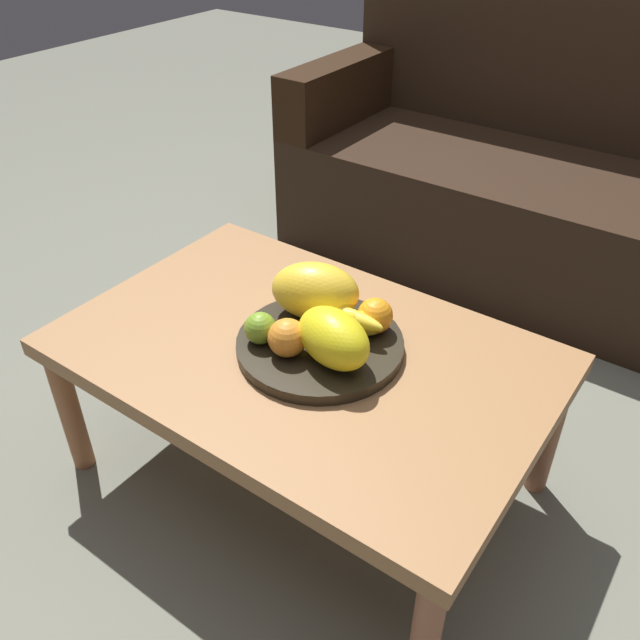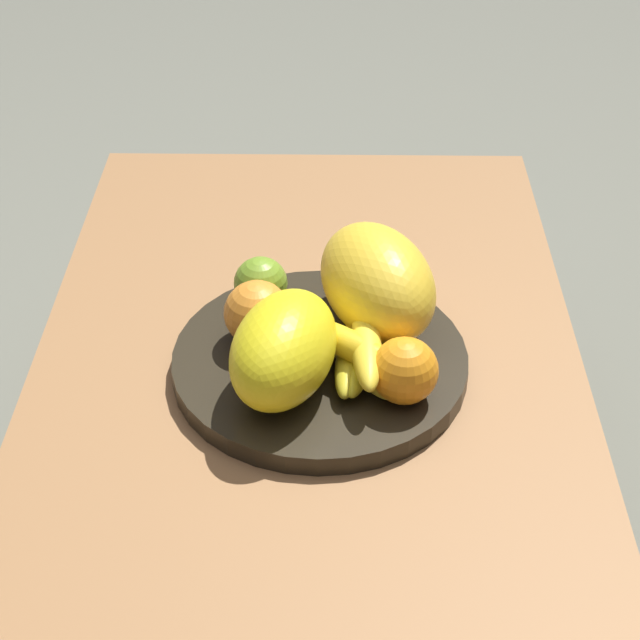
{
  "view_description": "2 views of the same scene",
  "coord_description": "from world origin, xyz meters",
  "px_view_note": "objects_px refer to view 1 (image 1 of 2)",
  "views": [
    {
      "loc": [
        0.66,
        -0.86,
        1.23
      ],
      "look_at": [
        0.03,
        0.02,
        0.46
      ],
      "focal_mm": 37.14,
      "sensor_mm": 36.0,
      "label": 1
    },
    {
      "loc": [
        0.97,
        0.03,
        1.17
      ],
      "look_at": [
        0.03,
        0.02,
        0.46
      ],
      "focal_mm": 58.32,
      "sensor_mm": 36.0,
      "label": 2
    }
  ],
  "objects_px": {
    "coffee_table": "(303,363)",
    "orange_front": "(375,316)",
    "orange_left": "(287,338)",
    "apple_front": "(260,328)",
    "melon_large_front": "(333,338)",
    "banana_bunch": "(344,324)",
    "couch": "(547,186)",
    "melon_smaller_beside": "(315,291)",
    "fruit_bowl": "(320,345)"
  },
  "relations": [
    {
      "from": "coffee_table",
      "to": "apple_front",
      "type": "xyz_separation_m",
      "value": [
        -0.06,
        -0.06,
        0.1
      ]
    },
    {
      "from": "orange_left",
      "to": "apple_front",
      "type": "height_order",
      "value": "orange_left"
    },
    {
      "from": "coffee_table",
      "to": "melon_smaller_beside",
      "type": "distance_m",
      "value": 0.15
    },
    {
      "from": "coffee_table",
      "to": "apple_front",
      "type": "height_order",
      "value": "apple_front"
    },
    {
      "from": "melon_large_front",
      "to": "melon_smaller_beside",
      "type": "bearing_deg",
      "value": 138.65
    },
    {
      "from": "fruit_bowl",
      "to": "melon_large_front",
      "type": "height_order",
      "value": "melon_large_front"
    },
    {
      "from": "apple_front",
      "to": "melon_large_front",
      "type": "bearing_deg",
      "value": 12.77
    },
    {
      "from": "fruit_bowl",
      "to": "orange_front",
      "type": "height_order",
      "value": "orange_front"
    },
    {
      "from": "melon_large_front",
      "to": "orange_front",
      "type": "bearing_deg",
      "value": 84.08
    },
    {
      "from": "fruit_bowl",
      "to": "orange_front",
      "type": "xyz_separation_m",
      "value": [
        0.07,
        0.09,
        0.05
      ]
    },
    {
      "from": "couch",
      "to": "melon_smaller_beside",
      "type": "xyz_separation_m",
      "value": [
        -0.11,
        -1.18,
        0.17
      ]
    },
    {
      "from": "melon_large_front",
      "to": "apple_front",
      "type": "bearing_deg",
      "value": -167.23
    },
    {
      "from": "couch",
      "to": "banana_bunch",
      "type": "height_order",
      "value": "couch"
    },
    {
      "from": "orange_left",
      "to": "melon_smaller_beside",
      "type": "bearing_deg",
      "value": 103.43
    },
    {
      "from": "fruit_bowl",
      "to": "orange_front",
      "type": "bearing_deg",
      "value": 51.77
    },
    {
      "from": "fruit_bowl",
      "to": "apple_front",
      "type": "distance_m",
      "value": 0.13
    },
    {
      "from": "apple_front",
      "to": "banana_bunch",
      "type": "bearing_deg",
      "value": 42.71
    },
    {
      "from": "melon_smaller_beside",
      "to": "couch",
      "type": "bearing_deg",
      "value": 84.85
    },
    {
      "from": "coffee_table",
      "to": "melon_smaller_beside",
      "type": "xyz_separation_m",
      "value": [
        -0.03,
        0.08,
        0.13
      ]
    },
    {
      "from": "coffee_table",
      "to": "banana_bunch",
      "type": "bearing_deg",
      "value": 42.65
    },
    {
      "from": "coffee_table",
      "to": "melon_smaller_beside",
      "type": "bearing_deg",
      "value": 108.71
    },
    {
      "from": "melon_smaller_beside",
      "to": "banana_bunch",
      "type": "distance_m",
      "value": 0.1
    },
    {
      "from": "coffee_table",
      "to": "melon_large_front",
      "type": "distance_m",
      "value": 0.15
    },
    {
      "from": "fruit_bowl",
      "to": "banana_bunch",
      "type": "xyz_separation_m",
      "value": [
        0.03,
        0.04,
        0.04
      ]
    },
    {
      "from": "melon_large_front",
      "to": "couch",
      "type": "bearing_deg",
      "value": 90.57
    },
    {
      "from": "couch",
      "to": "coffee_table",
      "type": "bearing_deg",
      "value": -93.57
    },
    {
      "from": "couch",
      "to": "orange_left",
      "type": "bearing_deg",
      "value": -93.16
    },
    {
      "from": "melon_smaller_beside",
      "to": "orange_left",
      "type": "height_order",
      "value": "melon_smaller_beside"
    },
    {
      "from": "melon_large_front",
      "to": "melon_smaller_beside",
      "type": "relative_size",
      "value": 0.91
    },
    {
      "from": "fruit_bowl",
      "to": "orange_left",
      "type": "distance_m",
      "value": 0.09
    },
    {
      "from": "melon_smaller_beside",
      "to": "orange_front",
      "type": "distance_m",
      "value": 0.14
    },
    {
      "from": "coffee_table",
      "to": "apple_front",
      "type": "distance_m",
      "value": 0.13
    },
    {
      "from": "melon_large_front",
      "to": "melon_smaller_beside",
      "type": "height_order",
      "value": "melon_smaller_beside"
    },
    {
      "from": "coffee_table",
      "to": "orange_front",
      "type": "distance_m",
      "value": 0.18
    },
    {
      "from": "fruit_bowl",
      "to": "melon_smaller_beside",
      "type": "distance_m",
      "value": 0.12
    },
    {
      "from": "orange_left",
      "to": "banana_bunch",
      "type": "relative_size",
      "value": 0.45
    },
    {
      "from": "melon_large_front",
      "to": "melon_smaller_beside",
      "type": "distance_m",
      "value": 0.16
    },
    {
      "from": "melon_smaller_beside",
      "to": "banana_bunch",
      "type": "relative_size",
      "value": 1.09
    },
    {
      "from": "melon_large_front",
      "to": "apple_front",
      "type": "height_order",
      "value": "melon_large_front"
    },
    {
      "from": "fruit_bowl",
      "to": "melon_large_front",
      "type": "relative_size",
      "value": 2.01
    },
    {
      "from": "orange_front",
      "to": "coffee_table",
      "type": "bearing_deg",
      "value": -134.3
    },
    {
      "from": "melon_large_front",
      "to": "apple_front",
      "type": "distance_m",
      "value": 0.16
    },
    {
      "from": "couch",
      "to": "banana_bunch",
      "type": "bearing_deg",
      "value": -90.8
    },
    {
      "from": "apple_front",
      "to": "coffee_table",
      "type": "bearing_deg",
      "value": 42.78
    },
    {
      "from": "orange_front",
      "to": "couch",
      "type": "bearing_deg",
      "value": 91.32
    },
    {
      "from": "orange_left",
      "to": "banana_bunch",
      "type": "height_order",
      "value": "orange_left"
    },
    {
      "from": "melon_smaller_beside",
      "to": "orange_left",
      "type": "bearing_deg",
      "value": -76.57
    },
    {
      "from": "coffee_table",
      "to": "banana_bunch",
      "type": "height_order",
      "value": "banana_bunch"
    },
    {
      "from": "melon_smaller_beside",
      "to": "orange_left",
      "type": "distance_m",
      "value": 0.15
    },
    {
      "from": "orange_left",
      "to": "banana_bunch",
      "type": "bearing_deg",
      "value": 64.02
    }
  ]
}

